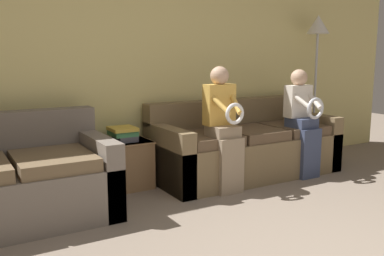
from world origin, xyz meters
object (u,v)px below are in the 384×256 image
child_left_seated (224,123)px  book_stack (123,133)px  couch_side (10,183)px  couch_main (244,147)px  side_shelf (124,164)px  floor_lamp (317,39)px  child_right_seated (303,117)px

child_left_seated → book_stack: size_ratio=4.18×
couch_side → child_left_seated: child_left_seated is taller
couch_side → book_stack: bearing=17.8°
couch_main → child_left_seated: bearing=-146.2°
side_shelf → book_stack: (0.00, -0.00, 0.32)m
child_left_seated → side_shelf: 1.12m
couch_main → floor_lamp: floor_lamp is taller
book_stack → child_right_seated: bearing=-17.2°
side_shelf → floor_lamp: floor_lamp is taller
book_stack → child_left_seated: bearing=-35.0°
child_left_seated → side_shelf: bearing=144.9°
book_stack → couch_side: bearing=-162.2°
side_shelf → floor_lamp: size_ratio=0.28×
child_left_seated → book_stack: (-0.84, 0.59, -0.12)m
side_shelf → floor_lamp: bearing=-0.5°
couch_main → child_right_seated: child_right_seated is taller
couch_side → floor_lamp: 4.07m
couch_main → child_right_seated: bearing=-34.2°
floor_lamp → couch_main: bearing=-171.1°
couch_main → couch_side: 2.54m
couch_side → child_right_seated: child_right_seated is taller
couch_side → child_left_seated: size_ratio=1.30×
couch_main → side_shelf: couch_main is taller
couch_main → child_left_seated: child_left_seated is taller
couch_side → floor_lamp: floor_lamp is taller
couch_main → couch_side: couch_side is taller
couch_side → child_left_seated: bearing=-6.3°
side_shelf → book_stack: size_ratio=1.75×
couch_main → couch_side: bearing=-176.8°
couch_side → side_shelf: couch_side is taller
couch_side → side_shelf: (1.15, 0.37, -0.06)m
book_stack → side_shelf: bearing=91.3°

